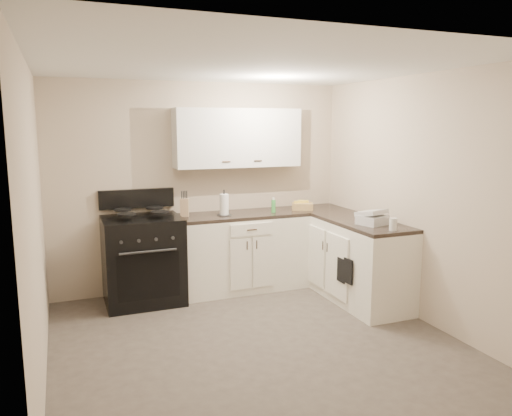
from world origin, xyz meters
name	(u,v)px	position (x,y,z in m)	size (l,w,h in m)	color
floor	(255,342)	(0.00, 0.00, 0.00)	(3.60, 3.60, 0.00)	#473F38
ceiling	(255,65)	(0.00, 0.00, 2.50)	(3.60, 3.60, 0.00)	white
wall_back	(201,187)	(0.00, 1.80, 1.25)	(3.60, 3.60, 0.00)	beige
wall_right	(419,199)	(1.80, 0.00, 1.25)	(3.60, 3.60, 0.00)	beige
wall_left	(35,224)	(-1.80, 0.00, 1.25)	(3.60, 3.60, 0.00)	beige
wall_front	(373,260)	(0.00, -1.80, 1.25)	(3.60, 3.60, 0.00)	beige
base_cabinets_back	(242,253)	(0.43, 1.50, 0.45)	(1.55, 0.60, 0.90)	white
base_cabinets_right	(347,257)	(1.50, 0.85, 0.45)	(0.60, 1.90, 0.90)	white
countertop_back	(242,215)	(0.43, 1.50, 0.92)	(1.55, 0.60, 0.04)	black
countertop_right	(348,218)	(1.50, 0.85, 0.92)	(0.60, 1.90, 0.04)	black
upper_cabinets	(238,138)	(0.43, 1.65, 1.84)	(1.55, 0.30, 0.70)	silver
stove	(143,262)	(-0.78, 1.48, 0.46)	(0.86, 0.73, 1.04)	black
knife_block	(184,207)	(-0.27, 1.56, 1.04)	(0.10, 0.09, 0.21)	tan
paper_towel	(224,205)	(0.18, 1.45, 1.07)	(0.10, 0.10, 0.25)	white
soap_bottle	(273,206)	(0.80, 1.42, 1.02)	(0.05, 0.05, 0.15)	green
wicker_basket	(302,206)	(1.22, 1.46, 0.98)	(0.26, 0.17, 0.09)	tan
countertop_grill	(372,220)	(1.49, 0.35, 0.99)	(0.27, 0.25, 0.10)	silver
glass_jar	(393,224)	(1.50, 0.00, 1.00)	(0.08, 0.08, 0.13)	silver
oven_mitt_near	(348,271)	(1.18, 0.30, 0.47)	(0.02, 0.15, 0.27)	black
oven_mitt_far	(341,270)	(1.18, 0.43, 0.44)	(0.02, 0.15, 0.26)	black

